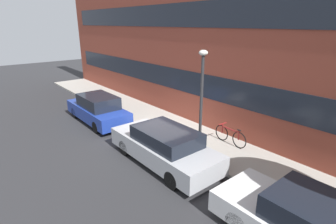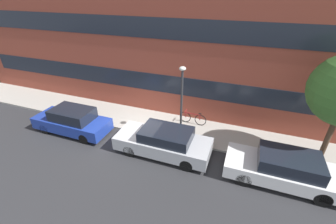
# 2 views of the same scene
# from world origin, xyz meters

# --- Properties ---
(ground_plane) EXTENTS (56.00, 56.00, 0.00)m
(ground_plane) POSITION_xyz_m (0.00, 0.00, 0.00)
(ground_plane) COLOR #2B2B2D
(sidewalk_strip) EXTENTS (28.00, 2.57, 0.11)m
(sidewalk_strip) POSITION_xyz_m (0.00, 1.28, 0.05)
(sidewalk_strip) COLOR #A8A399
(sidewalk_strip) RESTS_ON ground_plane
(rowhouse_facade) EXTENTS (28.00, 1.02, 9.52)m
(rowhouse_facade) POSITION_xyz_m (0.00, 3.01, 4.77)
(rowhouse_facade) COLOR brown
(rowhouse_facade) RESTS_ON ground_plane
(parked_car_blue) EXTENTS (4.27, 1.62, 1.44)m
(parked_car_blue) POSITION_xyz_m (-3.26, -1.05, 0.70)
(parked_car_blue) COLOR #1E3899
(parked_car_blue) RESTS_ON ground_plane
(parked_car_silver) EXTENTS (4.58, 1.75, 1.37)m
(parked_car_silver) POSITION_xyz_m (2.17, -1.05, 0.68)
(parked_car_silver) COLOR #B2B5BA
(parked_car_silver) RESTS_ON ground_plane
(fire_hydrant) EXTENTS (0.52, 0.29, 0.79)m
(fire_hydrant) POSITION_xyz_m (-4.20, 0.40, 0.51)
(fire_hydrant) COLOR red
(fire_hydrant) RESTS_ON sidewalk_strip
(bicycle) EXTENTS (1.62, 0.44, 0.78)m
(bicycle) POSITION_xyz_m (2.83, 1.91, 0.50)
(bicycle) COLOR black
(bicycle) RESTS_ON sidewalk_strip
(lamp_post) EXTENTS (0.32, 0.32, 3.91)m
(lamp_post) POSITION_xyz_m (2.58, 0.36, 2.58)
(lamp_post) COLOR #2D2D30
(lamp_post) RESTS_ON sidewalk_strip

